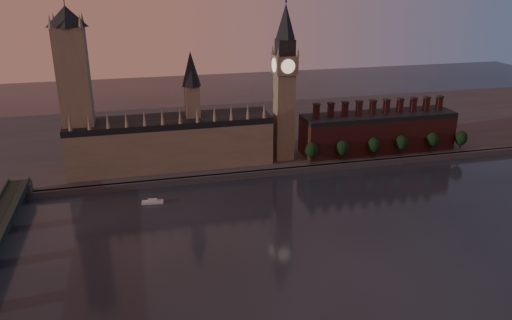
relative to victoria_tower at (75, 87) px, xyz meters
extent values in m
plane|color=black|center=(120.00, -115.00, -59.09)|extent=(900.00, 900.00, 0.00)
cube|color=#424347|center=(120.00, -25.00, -57.09)|extent=(900.00, 4.00, 4.00)
cube|color=#424347|center=(120.00, 65.00, -57.09)|extent=(900.00, 180.00, 4.00)
cube|color=gray|center=(55.00, 0.00, -41.09)|extent=(130.00, 30.00, 28.00)
cube|color=black|center=(55.00, 0.00, -25.09)|extent=(130.00, 30.00, 4.00)
cube|color=gray|center=(70.00, 0.00, -15.09)|extent=(9.00, 9.00, 24.00)
cone|color=black|center=(70.00, 0.00, 7.91)|extent=(12.00, 12.00, 22.00)
cone|color=gray|center=(-4.00, -14.00, -18.09)|extent=(2.60, 2.60, 10.00)
cone|color=gray|center=(6.73, -14.00, -18.09)|extent=(2.60, 2.60, 10.00)
cone|color=gray|center=(17.45, -14.00, -18.09)|extent=(2.60, 2.60, 10.00)
cone|color=gray|center=(28.18, -14.00, -18.09)|extent=(2.60, 2.60, 10.00)
cone|color=gray|center=(38.91, -14.00, -18.09)|extent=(2.60, 2.60, 10.00)
cone|color=gray|center=(49.64, -14.00, -18.09)|extent=(2.60, 2.60, 10.00)
cone|color=gray|center=(60.36, -14.00, -18.09)|extent=(2.60, 2.60, 10.00)
cone|color=gray|center=(71.09, -14.00, -18.09)|extent=(2.60, 2.60, 10.00)
cone|color=gray|center=(81.82, -14.00, -18.09)|extent=(2.60, 2.60, 10.00)
cone|color=gray|center=(92.55, -14.00, -18.09)|extent=(2.60, 2.60, 10.00)
cone|color=gray|center=(103.27, -14.00, -18.09)|extent=(2.60, 2.60, 10.00)
cone|color=gray|center=(114.00, -14.00, -18.09)|extent=(2.60, 2.60, 10.00)
cube|color=gray|center=(0.00, 0.00, -10.09)|extent=(18.00, 18.00, 90.00)
cone|color=black|center=(0.00, 0.00, 40.91)|extent=(24.00, 24.00, 12.00)
cylinder|color=#232326|center=(0.00, 0.00, 46.91)|extent=(0.50, 0.50, 12.00)
cone|color=gray|center=(-8.00, -8.00, 38.91)|extent=(3.00, 3.00, 8.00)
cone|color=gray|center=(8.00, -8.00, 38.91)|extent=(3.00, 3.00, 8.00)
cone|color=gray|center=(-8.00, 8.00, 38.91)|extent=(3.00, 3.00, 8.00)
cone|color=gray|center=(8.00, 8.00, 38.91)|extent=(3.00, 3.00, 8.00)
cube|color=gray|center=(130.00, -5.00, -26.09)|extent=(12.00, 12.00, 58.00)
cube|color=gray|center=(130.00, -5.00, 8.91)|extent=(14.00, 14.00, 12.00)
cube|color=#232326|center=(130.00, -5.00, 19.91)|extent=(11.00, 11.00, 10.00)
cone|color=black|center=(130.00, -5.00, 35.91)|extent=(13.00, 13.00, 22.00)
cylinder|color=beige|center=(130.00, -12.20, 8.91)|extent=(9.00, 0.50, 9.00)
cylinder|color=beige|center=(130.00, 2.20, 8.91)|extent=(9.00, 0.50, 9.00)
cylinder|color=beige|center=(122.80, -5.00, 8.91)|extent=(0.50, 9.00, 9.00)
cylinder|color=beige|center=(137.20, -5.00, 8.91)|extent=(0.50, 9.00, 9.00)
cone|color=gray|center=(123.50, -11.50, 17.91)|extent=(2.00, 2.00, 6.00)
cone|color=gray|center=(136.50, -11.50, 17.91)|extent=(2.00, 2.00, 6.00)
cone|color=gray|center=(123.50, 1.50, 17.91)|extent=(2.00, 2.00, 6.00)
cone|color=gray|center=(136.50, 1.50, 17.91)|extent=(2.00, 2.00, 6.00)
cube|color=#542320|center=(200.00, -5.00, -43.09)|extent=(110.00, 25.00, 24.00)
cube|color=black|center=(200.00, -5.00, -29.59)|extent=(110.00, 25.00, 3.00)
cube|color=#542320|center=(153.00, -5.00, -23.59)|extent=(3.50, 3.50, 9.00)
cube|color=#232326|center=(153.00, -5.00, -18.59)|extent=(4.20, 4.20, 1.00)
cube|color=#542320|center=(163.44, -5.00, -23.59)|extent=(3.50, 3.50, 9.00)
cube|color=#232326|center=(163.44, -5.00, -18.59)|extent=(4.20, 4.20, 1.00)
cube|color=#542320|center=(173.89, -5.00, -23.59)|extent=(3.50, 3.50, 9.00)
cube|color=#232326|center=(173.89, -5.00, -18.59)|extent=(4.20, 4.20, 1.00)
cube|color=#542320|center=(184.33, -5.00, -23.59)|extent=(3.50, 3.50, 9.00)
cube|color=#232326|center=(184.33, -5.00, -18.59)|extent=(4.20, 4.20, 1.00)
cube|color=#542320|center=(194.78, -5.00, -23.59)|extent=(3.50, 3.50, 9.00)
cube|color=#232326|center=(194.78, -5.00, -18.59)|extent=(4.20, 4.20, 1.00)
cube|color=#542320|center=(205.22, -5.00, -23.59)|extent=(3.50, 3.50, 9.00)
cube|color=#232326|center=(205.22, -5.00, -18.59)|extent=(4.20, 4.20, 1.00)
cube|color=#542320|center=(215.67, -5.00, -23.59)|extent=(3.50, 3.50, 9.00)
cube|color=#232326|center=(215.67, -5.00, -18.59)|extent=(4.20, 4.20, 1.00)
cube|color=#542320|center=(226.11, -5.00, -23.59)|extent=(3.50, 3.50, 9.00)
cube|color=#232326|center=(226.11, -5.00, -18.59)|extent=(4.20, 4.20, 1.00)
cube|color=#542320|center=(236.56, -5.00, -23.59)|extent=(3.50, 3.50, 9.00)
cube|color=#232326|center=(236.56, -5.00, -18.59)|extent=(4.20, 4.20, 1.00)
cube|color=#542320|center=(247.00, -5.00, -23.59)|extent=(3.50, 3.50, 9.00)
cube|color=#232326|center=(247.00, -5.00, -18.59)|extent=(4.20, 4.20, 1.00)
cylinder|color=black|center=(145.02, -20.49, -52.09)|extent=(0.80, 0.80, 6.00)
ellipsoid|color=black|center=(145.02, -20.49, -45.59)|extent=(8.60, 8.60, 10.75)
cylinder|color=black|center=(166.66, -21.04, -52.09)|extent=(0.80, 0.80, 6.00)
ellipsoid|color=black|center=(166.66, -21.04, -45.59)|extent=(8.60, 8.60, 10.75)
cylinder|color=black|center=(189.75, -20.77, -52.09)|extent=(0.80, 0.80, 6.00)
ellipsoid|color=black|center=(189.75, -20.77, -45.59)|extent=(8.60, 8.60, 10.75)
cylinder|color=black|center=(210.55, -20.85, -52.09)|extent=(0.80, 0.80, 6.00)
ellipsoid|color=black|center=(210.55, -20.85, -45.59)|extent=(8.60, 8.60, 10.75)
cylinder|color=black|center=(235.07, -19.98, -52.09)|extent=(0.80, 0.80, 6.00)
ellipsoid|color=black|center=(235.07, -19.98, -45.59)|extent=(8.60, 8.60, 10.75)
cylinder|color=black|center=(257.20, -21.20, -52.09)|extent=(0.80, 0.80, 6.00)
ellipsoid|color=black|center=(257.20, -21.20, -45.59)|extent=(8.60, 8.60, 10.75)
cube|color=#424347|center=(-35.00, -25.00, -52.09)|extent=(14.00, 8.00, 6.00)
cylinder|color=#232326|center=(-35.00, -64.00, -55.21)|extent=(8.00, 8.00, 7.75)
cylinder|color=#232326|center=(-35.00, -30.00, -55.21)|extent=(8.00, 8.00, 7.75)
cube|color=silver|center=(39.18, -48.60, -58.39)|extent=(12.44, 4.90, 1.38)
cube|color=silver|center=(39.18, -48.60, -57.18)|extent=(5.47, 3.21, 1.04)
camera|label=1|loc=(33.83, -313.19, 62.80)|focal=35.00mm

